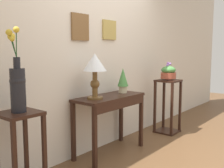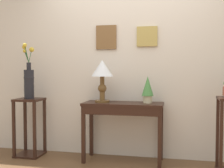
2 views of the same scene
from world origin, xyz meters
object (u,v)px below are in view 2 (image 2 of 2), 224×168
object	(u,v)px
table_lamp	(102,72)
flower_vase_tall_left	(29,79)
console_table	(123,112)
potted_plant_on_console	(148,88)
pedestal_stand_left	(30,127)

from	to	relation	value
table_lamp	flower_vase_tall_left	xyz separation A→B (m)	(-1.04, -0.02, -0.10)
console_table	potted_plant_on_console	xyz separation A→B (m)	(0.31, 0.04, 0.31)
pedestal_stand_left	console_table	bearing A→B (deg)	-0.12
table_lamp	potted_plant_on_console	bearing A→B (deg)	1.96
table_lamp	potted_plant_on_console	xyz separation A→B (m)	(0.59, 0.02, -0.20)
potted_plant_on_console	flower_vase_tall_left	world-z (taller)	flower_vase_tall_left
potted_plant_on_console	table_lamp	bearing A→B (deg)	-178.04
console_table	table_lamp	world-z (taller)	table_lamp
console_table	table_lamp	xyz separation A→B (m)	(-0.28, 0.02, 0.51)
table_lamp	potted_plant_on_console	world-z (taller)	table_lamp
table_lamp	flower_vase_tall_left	size ratio (longest dim) A/B	0.73
pedestal_stand_left	potted_plant_on_console	bearing A→B (deg)	1.42
console_table	flower_vase_tall_left	world-z (taller)	flower_vase_tall_left
table_lamp	flower_vase_tall_left	world-z (taller)	flower_vase_tall_left
potted_plant_on_console	console_table	bearing A→B (deg)	-172.16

